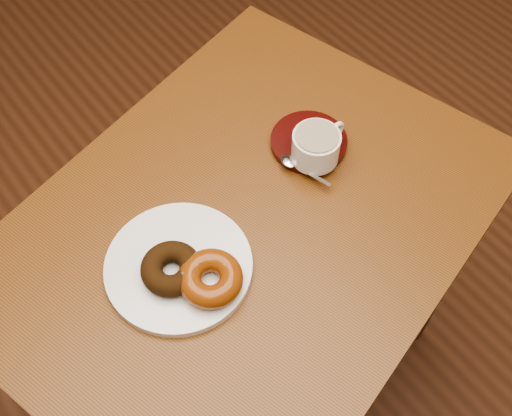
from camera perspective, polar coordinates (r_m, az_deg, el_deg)
cafe_table at (r=1.20m, az=-0.76°, el=-4.52°), size 1.02×0.86×0.83m
donut_plate at (r=1.04m, az=-6.89°, el=-5.19°), size 0.26×0.26×0.01m
donut_cinnamon at (r=1.01m, az=-7.55°, el=-5.36°), size 0.13×0.13×0.04m
donut_caramel at (r=0.99m, az=-4.07°, el=-6.26°), size 0.13×0.13×0.04m
saucer at (r=1.18m, az=4.71°, el=5.88°), size 0.18×0.18×0.01m
coffee_cup at (r=1.13m, az=5.40°, el=5.53°), size 0.11×0.08×0.06m
teaspoon at (r=1.13m, az=3.30°, el=3.94°), size 0.04×0.10×0.01m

